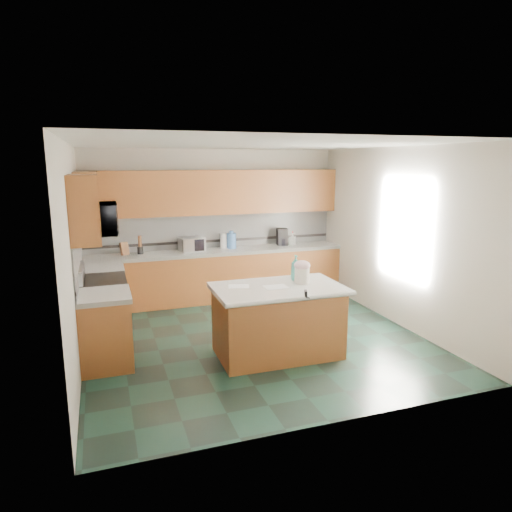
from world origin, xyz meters
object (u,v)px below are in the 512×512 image
island_base (278,323)px  knife_block (124,249)px  toaster_oven (192,244)px  coffee_maker (282,237)px  treat_jar (302,275)px  soap_bottle_island (296,268)px  island_top (278,289)px

island_base → knife_block: knife_block is taller
toaster_oven → coffee_maker: size_ratio=1.31×
treat_jar → knife_block: knife_block is taller
treat_jar → toaster_oven: 2.78m
coffee_maker → toaster_oven: bearing=-167.8°
island_base → soap_bottle_island: soap_bottle_island is taller
island_top → knife_block: (-1.73, 2.68, 0.14)m
toaster_oven → coffee_maker: 1.73m
island_top → treat_jar: (0.36, 0.06, 0.13)m
island_top → soap_bottle_island: (0.33, 0.21, 0.20)m
treat_jar → soap_bottle_island: soap_bottle_island is taller
island_top → coffee_maker: coffee_maker is taller
island_base → coffee_maker: 3.01m
island_base → treat_jar: (0.36, 0.06, 0.59)m
coffee_maker → soap_bottle_island: bearing=-96.9°
knife_block → toaster_oven: 1.15m
island_top → soap_bottle_island: size_ratio=4.84×
soap_bottle_island → knife_block: 3.22m
coffee_maker → island_base: bearing=-101.8°
island_base → island_top: size_ratio=0.94×
island_base → coffee_maker: coffee_maker is taller
soap_bottle_island → coffee_maker: (0.82, 2.49, -0.01)m
island_base → soap_bottle_island: size_ratio=4.54×
island_base → knife_block: 3.24m
toaster_oven → knife_block: bearing=169.3°
treat_jar → knife_block: size_ratio=0.92×
soap_bottle_island → knife_block: bearing=135.1°
island_top → toaster_oven: (-0.58, 2.68, 0.15)m
island_base → treat_jar: bearing=10.2°
island_base → toaster_oven: size_ratio=3.67×
island_top → treat_jar: bearing=10.2°
island_base → soap_bottle_island: (0.33, 0.21, 0.66)m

